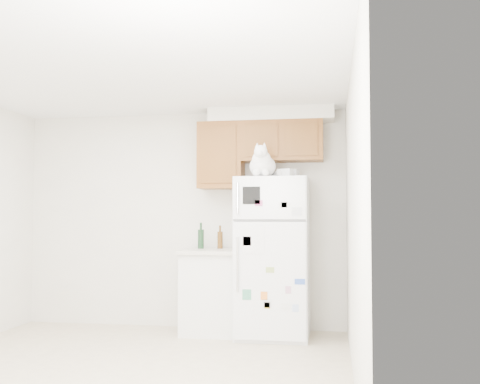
% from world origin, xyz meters
% --- Properties ---
extents(ground_plane, '(3.80, 4.00, 0.01)m').
position_xyz_m(ground_plane, '(0.00, 0.00, -0.01)').
color(ground_plane, beige).
extents(room_shell, '(3.84, 4.04, 2.52)m').
position_xyz_m(room_shell, '(0.12, 0.24, 1.67)').
color(room_shell, beige).
rests_on(room_shell, ground_plane).
extents(refrigerator, '(0.76, 0.78, 1.70)m').
position_xyz_m(refrigerator, '(1.11, 1.61, 0.85)').
color(refrigerator, white).
rests_on(refrigerator, ground_plane).
extents(base_counter, '(0.64, 0.64, 0.92)m').
position_xyz_m(base_counter, '(0.42, 1.68, 0.46)').
color(base_counter, white).
rests_on(base_counter, ground_plane).
extents(cat, '(0.34, 0.50, 0.35)m').
position_xyz_m(cat, '(1.03, 1.40, 1.83)').
color(cat, white).
rests_on(cat, refrigerator).
extents(storage_box_back, '(0.20, 0.17, 0.10)m').
position_xyz_m(storage_box_back, '(1.29, 1.74, 1.75)').
color(storage_box_back, white).
rests_on(storage_box_back, refrigerator).
extents(storage_box_front, '(0.18, 0.15, 0.09)m').
position_xyz_m(storage_box_front, '(1.25, 1.53, 1.74)').
color(storage_box_front, white).
rests_on(storage_box_front, refrigerator).
extents(bottle_green, '(0.07, 0.07, 0.30)m').
position_xyz_m(bottle_green, '(0.26, 1.84, 1.07)').
color(bottle_green, '#19381E').
rests_on(bottle_green, base_counter).
extents(bottle_amber, '(0.06, 0.06, 0.26)m').
position_xyz_m(bottle_amber, '(0.48, 1.87, 1.05)').
color(bottle_amber, '#593814').
rests_on(bottle_amber, base_counter).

